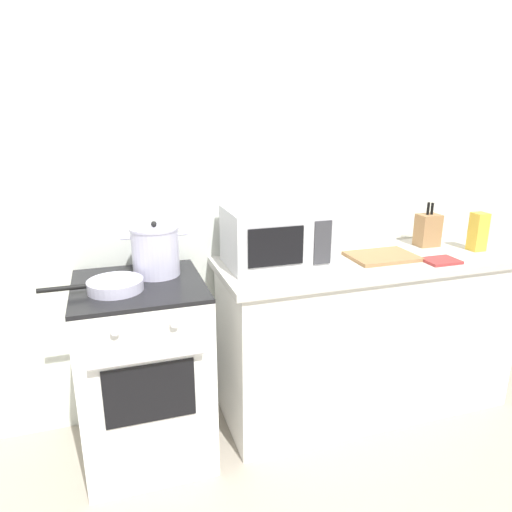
# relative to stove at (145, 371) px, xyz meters

# --- Properties ---
(back_wall) EXTENTS (4.40, 0.10, 2.50)m
(back_wall) POSITION_rel_stove_xyz_m (0.65, 0.37, 0.79)
(back_wall) COLOR silver
(back_wall) RESTS_ON ground_plane
(lower_cabinet_right) EXTENTS (1.64, 0.56, 0.88)m
(lower_cabinet_right) POSITION_rel_stove_xyz_m (1.25, 0.02, -0.02)
(lower_cabinet_right) COLOR white
(lower_cabinet_right) RESTS_ON ground_plane
(countertop_right) EXTENTS (1.70, 0.60, 0.04)m
(countertop_right) POSITION_rel_stove_xyz_m (1.25, 0.02, 0.44)
(countertop_right) COLOR beige
(countertop_right) RESTS_ON lower_cabinet_right
(stove) EXTENTS (0.60, 0.64, 0.92)m
(stove) POSITION_rel_stove_xyz_m (0.00, 0.00, 0.00)
(stove) COLOR white
(stove) RESTS_ON ground_plane
(stock_pot) EXTENTS (0.32, 0.23, 0.27)m
(stock_pot) POSITION_rel_stove_xyz_m (0.10, 0.10, 0.58)
(stock_pot) COLOR silver
(stock_pot) RESTS_ON stove
(frying_pan) EXTENTS (0.45, 0.25, 0.05)m
(frying_pan) POSITION_rel_stove_xyz_m (-0.11, -0.06, 0.48)
(frying_pan) COLOR silver
(frying_pan) RESTS_ON stove
(microwave) EXTENTS (0.50, 0.37, 0.30)m
(microwave) POSITION_rel_stove_xyz_m (0.71, 0.08, 0.61)
(microwave) COLOR silver
(microwave) RESTS_ON countertop_right
(cutting_board) EXTENTS (0.36, 0.26, 0.02)m
(cutting_board) POSITION_rel_stove_xyz_m (1.30, 0.00, 0.47)
(cutting_board) COLOR #997047
(cutting_board) RESTS_ON countertop_right
(knife_block) EXTENTS (0.13, 0.10, 0.26)m
(knife_block) POSITION_rel_stove_xyz_m (1.70, 0.14, 0.56)
(knife_block) COLOR #997047
(knife_block) RESTS_ON countertop_right
(pasta_box) EXTENTS (0.08, 0.08, 0.22)m
(pasta_box) POSITION_rel_stove_xyz_m (1.91, -0.03, 0.57)
(pasta_box) COLOR gold
(pasta_box) RESTS_ON countertop_right
(oven_mitt) EXTENTS (0.18, 0.14, 0.02)m
(oven_mitt) POSITION_rel_stove_xyz_m (1.56, -0.16, 0.47)
(oven_mitt) COLOR #993333
(oven_mitt) RESTS_ON countertop_right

